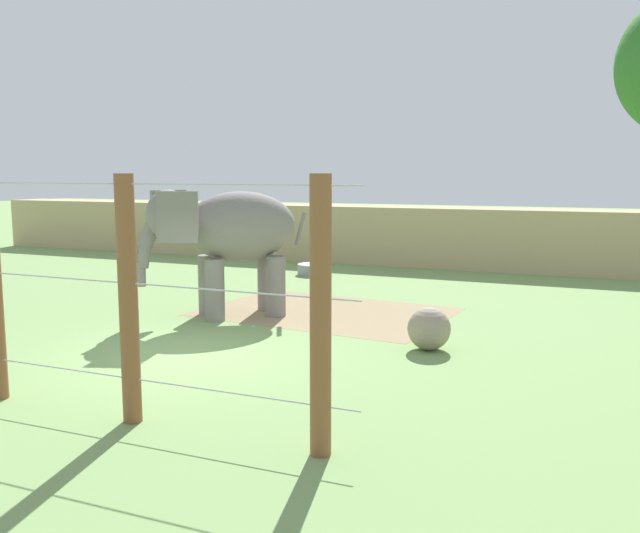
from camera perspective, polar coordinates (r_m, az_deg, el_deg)
The scene contains 7 objects.
ground_plane at distance 12.68m, azimuth -11.38°, elevation -7.33°, with size 120.00×120.00×0.00m, color #759956.
dirt_patch at distance 16.23m, azimuth 0.50°, elevation -3.83°, with size 5.67×3.99×0.01m, color #937F5B.
embankment_wall at distance 24.85m, azimuth 6.67°, elevation 2.61°, with size 36.00×1.80×2.09m, color tan.
elephant at distance 15.61m, azimuth -7.76°, elevation 2.85°, with size 3.34×3.27×2.94m.
enrichment_ball at distance 12.88m, azimuth 9.16°, elevation -5.19°, with size 0.81×0.81×0.81m, color gray.
cable_fence at distance 10.00m, azimuth -21.38°, elevation -2.14°, with size 9.01×0.25×3.28m.
water_tub at distance 22.14m, azimuth -0.48°, elevation -0.22°, with size 1.10×1.10×0.35m.
Camera 1 is at (6.98, -10.06, 3.29)m, focal length 38.06 mm.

